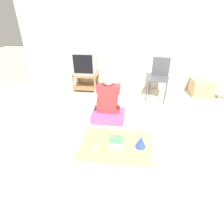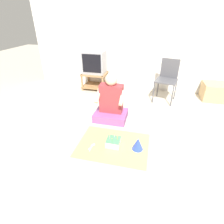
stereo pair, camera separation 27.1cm
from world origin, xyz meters
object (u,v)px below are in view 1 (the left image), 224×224
at_px(book_pile, 220,96).
at_px(party_hat_blue, 141,142).
at_px(tv, 85,63).
at_px(person_seated, 109,103).
at_px(birthday_cake, 116,142).
at_px(folding_chair, 159,75).
at_px(cardboard_box_stack, 201,87).

relative_size(book_pile, party_hat_blue, 0.95).
relative_size(tv, party_hat_blue, 2.77).
bearing_deg(person_seated, tv, 118.87).
bearing_deg(person_seated, birthday_cake, -73.63).
relative_size(folding_chair, person_seated, 0.96).
bearing_deg(tv, person_seated, -61.13).
relative_size(folding_chair, party_hat_blue, 4.70).
height_order(book_pile, person_seated, person_seated).
relative_size(tv, book_pile, 2.91).
relative_size(folding_chair, cardboard_box_stack, 1.85).
bearing_deg(book_pile, birthday_cake, -138.21).
relative_size(tv, folding_chair, 0.59).
xyz_separation_m(cardboard_box_stack, book_pile, (0.41, -0.10, -0.16)).
distance_m(tv, party_hat_blue, 2.55).
distance_m(tv, folding_chair, 1.75).
bearing_deg(book_pile, tv, 177.60).
bearing_deg(folding_chair, person_seated, -132.21).
distance_m(tv, cardboard_box_stack, 2.80).
bearing_deg(party_hat_blue, book_pile, 46.83).
xyz_separation_m(tv, birthday_cake, (0.97, -2.10, -0.60)).
height_order(tv, book_pile, tv).
bearing_deg(book_pile, party_hat_blue, -133.17).
bearing_deg(birthday_cake, folding_chair, 67.38).
xyz_separation_m(book_pile, party_hat_blue, (-1.85, -1.97, 0.08)).
bearing_deg(book_pile, folding_chair, -173.45).
distance_m(person_seated, birthday_cake, 0.81).
relative_size(person_seated, party_hat_blue, 4.90).
height_order(cardboard_box_stack, person_seated, person_seated).
xyz_separation_m(person_seated, birthday_cake, (0.22, -0.74, -0.25)).
height_order(person_seated, party_hat_blue, person_seated).
distance_m(tv, birthday_cake, 2.39).
xyz_separation_m(folding_chair, party_hat_blue, (-0.40, -1.81, -0.42)).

